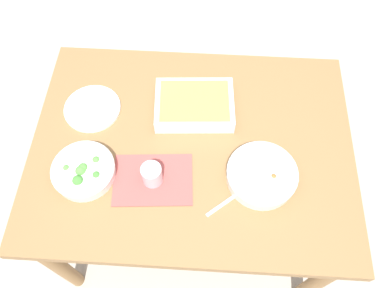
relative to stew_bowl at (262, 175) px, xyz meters
name	(u,v)px	position (x,y,z in m)	size (l,w,h in m)	color
ground_plane	(192,211)	(0.25, -0.13, -0.77)	(6.00, 6.00, 0.00)	#B2A899
dining_table	(192,155)	(0.25, -0.13, -0.12)	(1.20, 0.90, 0.74)	olive
placemat	(153,179)	(0.38, 0.03, -0.03)	(0.28, 0.20, 0.00)	#B24C47
stew_bowl	(262,175)	(0.00, 0.00, 0.00)	(0.25, 0.25, 0.06)	silver
broccoli_bowl	(84,171)	(0.62, 0.02, 0.00)	(0.22, 0.22, 0.07)	silver
baking_dish	(194,105)	(0.25, -0.28, 0.00)	(0.31, 0.24, 0.06)	silver
drink_cup	(152,175)	(0.38, 0.03, 0.01)	(0.07, 0.07, 0.08)	#B2BCC6
side_plate	(92,108)	(0.65, -0.26, -0.03)	(0.22, 0.22, 0.01)	white
spoon_by_stew	(233,197)	(0.10, 0.08, -0.03)	(0.15, 0.12, 0.01)	silver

